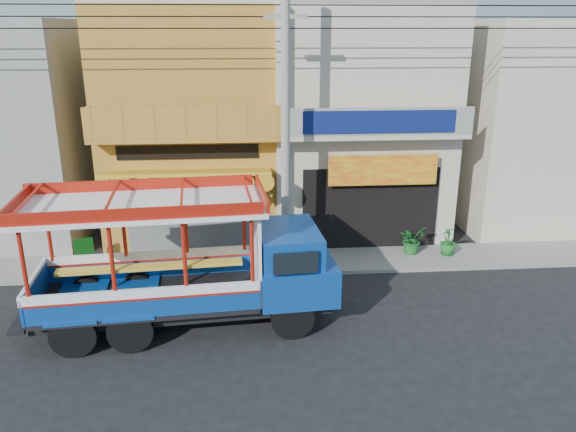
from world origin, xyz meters
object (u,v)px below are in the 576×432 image
object	(u,v)px
potted_plant_a	(412,239)
songthaew_truck	(205,261)
green_sign	(85,254)
utility_pole	(291,112)
potted_plant_c	(448,241)

from	to	relation	value
potted_plant_a	songthaew_truck	bearing A→B (deg)	-174.48
green_sign	utility_pole	bearing A→B (deg)	-7.28
songthaew_truck	potted_plant_a	world-z (taller)	songthaew_truck
utility_pole	songthaew_truck	world-z (taller)	utility_pole
utility_pole	songthaew_truck	distance (m)	5.07
utility_pole	potted_plant_a	bearing A→B (deg)	13.57
utility_pole	green_sign	distance (m)	7.97
songthaew_truck	potted_plant_a	distance (m)	7.79
songthaew_truck	potted_plant_c	bearing A→B (deg)	26.13
songthaew_truck	potted_plant_a	xyz separation A→B (m)	(6.57, 4.02, -1.14)
utility_pole	potted_plant_a	xyz separation A→B (m)	(4.17, 1.01, -4.43)
potted_plant_c	potted_plant_a	bearing A→B (deg)	-62.78
utility_pole	potted_plant_c	xyz separation A→B (m)	(5.33, 0.78, -4.43)
potted_plant_a	potted_plant_c	bearing A→B (deg)	-36.96
green_sign	potted_plant_a	world-z (taller)	potted_plant_a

